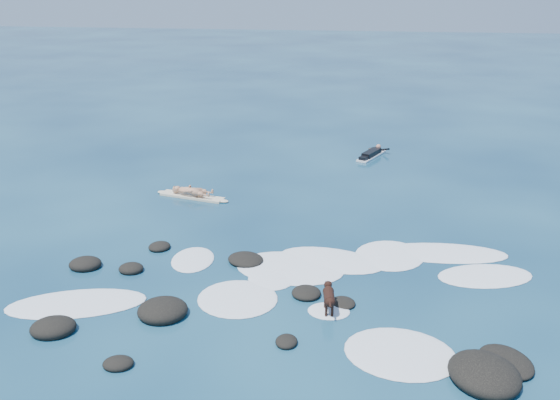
# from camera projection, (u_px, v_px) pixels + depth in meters

# --- Properties ---
(ground) EXTENTS (160.00, 160.00, 0.00)m
(ground) POSITION_uv_depth(u_px,v_px,m) (257.00, 277.00, 17.90)
(ground) COLOR #0A2642
(ground) RESTS_ON ground
(reef_rocks) EXTENTS (12.76, 6.99, 0.59)m
(reef_rocks) POSITION_uv_depth(u_px,v_px,m) (281.00, 323.00, 15.34)
(reef_rocks) COLOR black
(reef_rocks) RESTS_ON ground
(breaking_foam) EXTENTS (14.44, 8.01, 0.12)m
(breaking_foam) POSITION_uv_depth(u_px,v_px,m) (306.00, 281.00, 17.61)
(breaking_foam) COLOR white
(breaking_foam) RESTS_ON ground
(standing_surfer_rig) EXTENTS (3.10, 1.13, 1.78)m
(standing_surfer_rig) POSITION_uv_depth(u_px,v_px,m) (191.00, 180.00, 23.92)
(standing_surfer_rig) COLOR beige
(standing_surfer_rig) RESTS_ON ground
(paddling_surfer_rig) EXTENTS (1.56, 2.44, 0.44)m
(paddling_surfer_rig) POSITION_uv_depth(u_px,v_px,m) (372.00, 154.00, 29.41)
(paddling_surfer_rig) COLOR white
(paddling_surfer_rig) RESTS_ON ground
(dog) EXTENTS (0.39, 1.15, 0.73)m
(dog) POSITION_uv_depth(u_px,v_px,m) (329.00, 296.00, 15.85)
(dog) COLOR black
(dog) RESTS_ON ground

